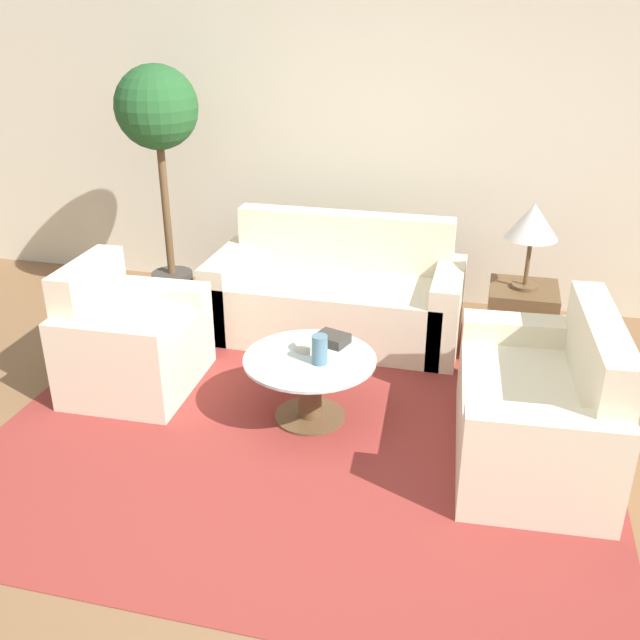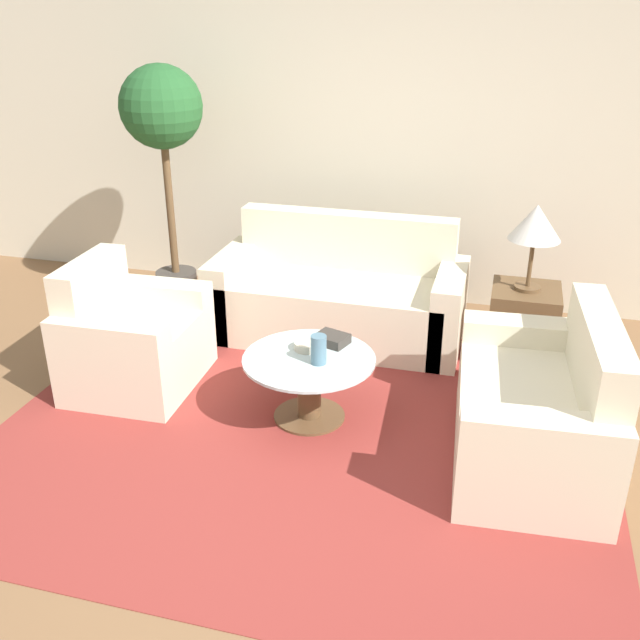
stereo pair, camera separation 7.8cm
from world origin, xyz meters
name	(u,v)px [view 1 (the left image)]	position (x,y,z in m)	size (l,w,h in m)	color
ground_plane	(283,503)	(0.00, 0.00, 0.00)	(14.00, 14.00, 0.00)	brown
wall_back	(385,142)	(0.00, 2.93, 1.30)	(10.00, 0.06, 2.60)	beige
rug	(310,417)	(-0.07, 0.82, 0.00)	(3.56, 3.31, 0.01)	maroon
sofa_main	(337,297)	(-0.18, 2.06, 0.29)	(1.85, 0.81, 0.88)	beige
armchair	(128,344)	(-1.34, 0.95, 0.29)	(0.77, 0.90, 0.85)	beige
loveseat	(544,412)	(1.28, 0.75, 0.29)	(0.86, 1.34, 0.86)	beige
coffee_table	(310,379)	(-0.07, 0.82, 0.27)	(0.80, 0.80, 0.41)	brown
side_table	(520,323)	(1.16, 1.97, 0.27)	(0.46, 0.46, 0.53)	brown
table_lamp	(533,223)	(1.16, 1.97, 0.99)	(0.35, 0.35, 0.59)	brown
potted_plant	(159,133)	(-1.60, 2.19, 1.43)	(0.62, 0.62, 1.93)	#3D3833
vase	(319,350)	(0.00, 0.78, 0.50)	(0.09, 0.09, 0.18)	slate
bowl	(307,346)	(-0.12, 0.93, 0.44)	(0.15, 0.15, 0.05)	beige
book_stack	(332,339)	(0.01, 1.04, 0.44)	(0.23, 0.21, 0.06)	#38332D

